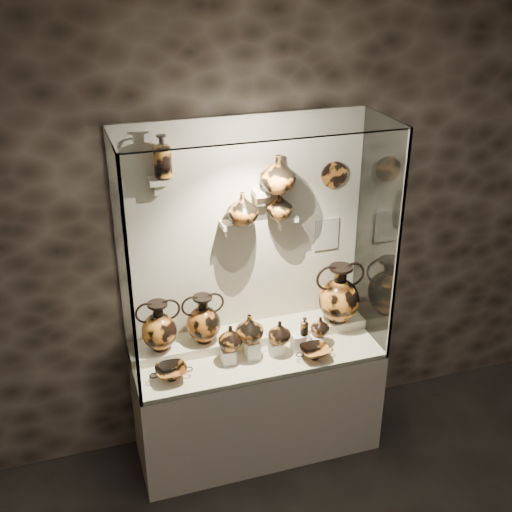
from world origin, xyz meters
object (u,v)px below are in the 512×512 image
at_px(jug_b, 249,328).
at_px(jug_c, 279,332).
at_px(jug_a, 230,338).
at_px(kylix_left, 171,372).
at_px(amphora_left, 159,326).
at_px(lekythos_small, 304,325).
at_px(lekythos_tall, 162,155).
at_px(amphora_right, 339,294).
at_px(kylix_right, 315,352).
at_px(jug_e, 320,326).
at_px(ovoid_vase_c, 280,206).
at_px(ovoid_vase_a, 243,208).
at_px(amphora_mid, 203,319).
at_px(ovoid_vase_b, 278,174).

xyz_separation_m(jug_b, jug_c, (0.20, -0.02, -0.06)).
distance_m(jug_a, kylix_left, 0.44).
height_order(amphora_left, jug_a, amphora_left).
relative_size(lekythos_small, lekythos_tall, 0.50).
xyz_separation_m(amphora_right, kylix_right, (-0.30, -0.30, -0.24)).
xyz_separation_m(jug_a, kylix_right, (0.55, -0.14, -0.14)).
distance_m(jug_b, lekythos_tall, 1.27).
bearing_deg(lekythos_small, jug_e, -5.28).
bearing_deg(ovoid_vase_c, jug_e, -60.06).
height_order(amphora_right, lekythos_small, amphora_right).
xyz_separation_m(ovoid_vase_a, ovoid_vase_c, (0.26, 0.02, -0.02)).
bearing_deg(lekythos_tall, jug_e, -20.05).
bearing_deg(lekythos_small, kylix_left, 164.92).
distance_m(jug_c, lekythos_tall, 1.41).
bearing_deg(jug_b, kylix_right, 1.47).
relative_size(amphora_right, ovoid_vase_c, 2.46).
xyz_separation_m(amphora_left, lekythos_small, (0.95, -0.21, -0.05)).
distance_m(amphora_mid, kylix_right, 0.78).
relative_size(amphora_right, jug_b, 2.22).
height_order(amphora_right, ovoid_vase_a, ovoid_vase_a).
bearing_deg(kylix_left, lekythos_tall, 59.71).
distance_m(jug_a, jug_e, 0.65).
bearing_deg(ovoid_vase_b, jug_e, -61.92).
distance_m(jug_e, lekythos_small, 0.14).
distance_m(amphora_left, ovoid_vase_c, 1.13).
distance_m(jug_c, kylix_right, 0.27).
distance_m(jug_a, lekythos_small, 0.52).
bearing_deg(ovoid_vase_b, ovoid_vase_a, 154.43).
bearing_deg(jug_c, amphora_mid, 177.75).
relative_size(amphora_left, amphora_right, 0.81).
height_order(jug_a, kylix_left, jug_a).
bearing_deg(lekythos_tall, jug_c, -28.03).
xyz_separation_m(kylix_left, lekythos_tall, (0.09, 0.33, 1.34)).
relative_size(jug_c, ovoid_vase_c, 0.91).
xyz_separation_m(jug_b, jug_e, (0.51, 0.00, -0.08)).
bearing_deg(jug_c, jug_b, -165.16).
xyz_separation_m(lekythos_small, ovoid_vase_a, (-0.35, 0.25, 0.80)).
distance_m(amphora_mid, jug_a, 0.24).
distance_m(amphora_right, ovoid_vase_b, 1.03).
relative_size(amphora_right, ovoid_vase_b, 1.80).
relative_size(jug_a, jug_e, 1.26).
bearing_deg(jug_e, jug_c, -153.38).
relative_size(amphora_left, jug_a, 2.07).
bearing_deg(jug_e, lekythos_small, -144.91).
height_order(jug_b, lekythos_small, jug_b).
height_order(kylix_right, ovoid_vase_b, ovoid_vase_b).
bearing_deg(jug_e, ovoid_vase_a, 177.53).
distance_m(jug_c, ovoid_vase_a, 0.88).
relative_size(jug_a, kylix_left, 0.65).
bearing_deg(amphora_right, jug_e, -122.57).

